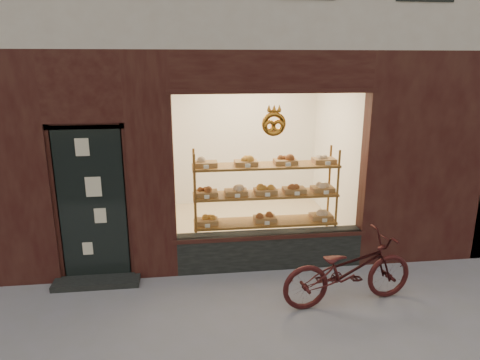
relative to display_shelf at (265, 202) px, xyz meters
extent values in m
cube|color=black|center=(0.00, -0.42, -0.60)|extent=(2.70, 0.25, 0.55)
cube|color=black|center=(-2.45, -0.49, 0.23)|extent=(0.90, 0.04, 2.15)
cube|color=black|center=(-2.45, -0.65, -0.83)|extent=(1.15, 0.35, 0.08)
torus|color=orange|center=(0.00, -0.53, 1.28)|extent=(0.33, 0.07, 0.33)
cube|color=brown|center=(0.00, 0.00, -0.82)|extent=(2.20, 0.45, 0.04)
cube|color=brown|center=(0.00, 0.00, -0.32)|extent=(2.20, 0.45, 0.03)
cube|color=brown|center=(0.00, 0.00, 0.13)|extent=(2.20, 0.45, 0.04)
cube|color=brown|center=(0.00, 0.00, 0.58)|extent=(2.20, 0.45, 0.04)
cylinder|color=brown|center=(-1.07, -0.19, -0.02)|extent=(0.04, 0.04, 1.70)
cylinder|color=brown|center=(1.07, -0.19, -0.02)|extent=(0.04, 0.04, 1.70)
cylinder|color=brown|center=(-1.07, 0.20, -0.02)|extent=(0.04, 0.04, 1.70)
cylinder|color=brown|center=(1.07, 0.20, -0.02)|extent=(0.04, 0.04, 1.70)
cube|color=olive|center=(-0.90, 0.00, -0.27)|extent=(0.34, 0.24, 0.07)
sphere|color=orange|center=(-0.90, 0.00, -0.19)|extent=(0.11, 0.11, 0.11)
cube|color=white|center=(-0.90, -0.18, -0.27)|extent=(0.07, 0.01, 0.05)
cube|color=olive|center=(0.00, 0.00, -0.27)|extent=(0.34, 0.24, 0.07)
sphere|color=brown|center=(0.00, 0.00, -0.19)|extent=(0.11, 0.11, 0.11)
cube|color=white|center=(0.00, -0.18, -0.27)|extent=(0.07, 0.01, 0.05)
cube|color=olive|center=(0.90, 0.00, -0.27)|extent=(0.34, 0.24, 0.07)
sphere|color=tan|center=(0.90, 0.00, -0.19)|extent=(0.11, 0.11, 0.11)
cube|color=white|center=(0.90, -0.18, -0.27)|extent=(0.08, 0.01, 0.05)
cube|color=olive|center=(-0.90, 0.00, 0.18)|extent=(0.34, 0.24, 0.07)
sphere|color=brown|center=(-0.90, 0.00, 0.26)|extent=(0.11, 0.11, 0.11)
cube|color=white|center=(-0.90, -0.18, 0.18)|extent=(0.07, 0.01, 0.06)
cube|color=olive|center=(-0.45, 0.00, 0.18)|extent=(0.34, 0.24, 0.07)
sphere|color=tan|center=(-0.45, 0.00, 0.26)|extent=(0.11, 0.11, 0.11)
cube|color=white|center=(-0.45, -0.18, 0.18)|extent=(0.07, 0.01, 0.06)
cube|color=olive|center=(0.00, 0.00, 0.18)|extent=(0.34, 0.24, 0.07)
sphere|color=orange|center=(0.00, 0.00, 0.26)|extent=(0.11, 0.11, 0.11)
cube|color=white|center=(0.00, -0.18, 0.18)|extent=(0.07, 0.01, 0.06)
cube|color=olive|center=(0.45, 0.00, 0.18)|extent=(0.34, 0.24, 0.07)
sphere|color=brown|center=(0.45, 0.00, 0.26)|extent=(0.11, 0.11, 0.11)
cube|color=white|center=(0.45, -0.18, 0.18)|extent=(0.07, 0.01, 0.06)
cube|color=olive|center=(0.90, 0.00, 0.18)|extent=(0.34, 0.24, 0.07)
sphere|color=tan|center=(0.90, 0.00, 0.26)|extent=(0.11, 0.11, 0.11)
cube|color=white|center=(0.90, -0.18, 0.18)|extent=(0.08, 0.01, 0.06)
cube|color=olive|center=(-0.90, 0.00, 0.63)|extent=(0.34, 0.24, 0.07)
sphere|color=tan|center=(-0.90, 0.00, 0.71)|extent=(0.11, 0.11, 0.11)
cube|color=white|center=(-0.90, -0.18, 0.63)|extent=(0.07, 0.01, 0.06)
cube|color=olive|center=(-0.30, 0.00, 0.63)|extent=(0.34, 0.24, 0.07)
sphere|color=orange|center=(-0.30, 0.00, 0.71)|extent=(0.11, 0.11, 0.11)
cube|color=white|center=(-0.30, -0.18, 0.63)|extent=(0.08, 0.01, 0.06)
cube|color=olive|center=(0.30, 0.00, 0.63)|extent=(0.34, 0.24, 0.07)
sphere|color=brown|center=(0.30, 0.00, 0.71)|extent=(0.11, 0.11, 0.11)
cube|color=white|center=(0.30, -0.18, 0.63)|extent=(0.07, 0.01, 0.06)
cube|color=olive|center=(0.90, 0.00, 0.63)|extent=(0.34, 0.24, 0.07)
sphere|color=tan|center=(0.90, 0.00, 0.71)|extent=(0.11, 0.11, 0.11)
cube|color=white|center=(0.90, -0.18, 0.63)|extent=(0.08, 0.01, 0.06)
imported|color=black|center=(0.78, -1.51, -0.42)|extent=(1.80, 0.83, 0.91)
camera|label=1|loc=(-1.16, -6.13, 2.07)|focal=32.00mm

